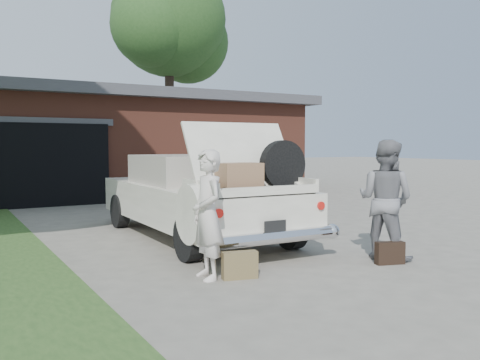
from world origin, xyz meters
TOP-DOWN VIEW (x-y plane):
  - ground at (0.00, 0.00)m, footprint 90.00×90.00m
  - house at (0.98, 11.47)m, footprint 12.80×7.80m
  - tree_right at (5.84, 17.02)m, footprint 6.28×5.46m
  - sedan at (-0.05, 2.00)m, footprint 2.09×5.13m
  - woman_left at (-1.15, -0.57)m, footprint 0.42×0.60m
  - woman_right at (1.55, -0.87)m, footprint 0.88×0.99m
  - suitcase_left at (-0.81, -0.76)m, footprint 0.45×0.24m
  - suitcase_right at (1.35, -1.16)m, footprint 0.42×0.24m

SIDE VIEW (x-z plane):
  - ground at x=0.00m, z-range 0.00..0.00m
  - suitcase_right at x=1.35m, z-range 0.00..0.31m
  - suitcase_left at x=-0.81m, z-range 0.00..0.34m
  - sedan at x=-0.05m, z-range -0.24..1.74m
  - woman_left at x=-1.15m, z-range 0.00..1.58m
  - woman_right at x=1.55m, z-range 0.00..1.71m
  - house at x=0.98m, z-range 0.02..3.32m
  - tree_right at x=5.84m, z-range 2.12..12.47m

